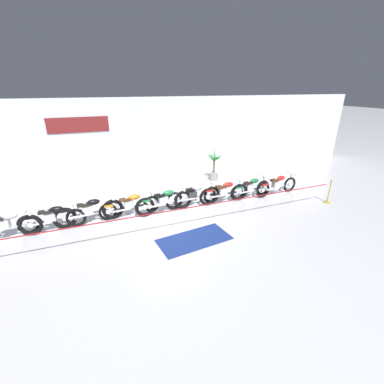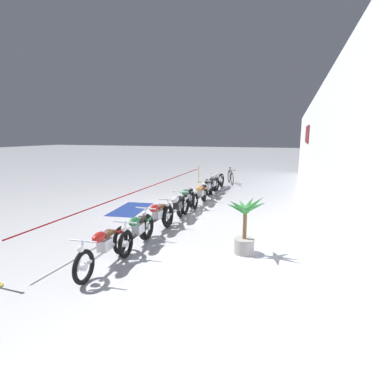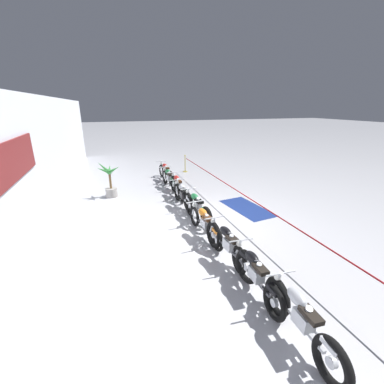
% 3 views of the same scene
% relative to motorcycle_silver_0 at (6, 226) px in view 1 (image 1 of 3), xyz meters
% --- Properties ---
extents(ground_plane, '(120.00, 120.00, 0.00)m').
position_rel_motorcycle_silver_0_xyz_m(ground_plane, '(5.30, -0.57, -0.47)').
color(ground_plane, silver).
extents(back_wall, '(28.00, 0.29, 4.20)m').
position_rel_motorcycle_silver_0_xyz_m(back_wall, '(5.30, 4.56, 1.63)').
color(back_wall, silver).
rests_on(back_wall, ground).
extents(motorcycle_silver_0, '(2.18, 0.62, 0.96)m').
position_rel_motorcycle_silver_0_xyz_m(motorcycle_silver_0, '(0.00, 0.00, 0.00)').
color(motorcycle_silver_0, black).
rests_on(motorcycle_silver_0, ground).
extents(motorcycle_black_1, '(2.21, 0.62, 0.93)m').
position_rel_motorcycle_silver_0_xyz_m(motorcycle_black_1, '(1.36, 0.06, -0.01)').
color(motorcycle_black_1, black).
rests_on(motorcycle_black_1, ground).
extents(motorcycle_black_2, '(2.45, 0.62, 0.98)m').
position_rel_motorcycle_silver_0_xyz_m(motorcycle_black_2, '(2.57, 0.10, 0.01)').
color(motorcycle_black_2, black).
rests_on(motorcycle_black_2, ground).
extents(motorcycle_orange_3, '(2.37, 0.62, 0.92)m').
position_rel_motorcycle_silver_0_xyz_m(motorcycle_orange_3, '(4.05, 0.18, -0.01)').
color(motorcycle_orange_3, black).
rests_on(motorcycle_orange_3, ground).
extents(motorcycle_green_4, '(2.38, 0.62, 0.97)m').
position_rel_motorcycle_silver_0_xyz_m(motorcycle_green_4, '(5.35, -0.02, 0.01)').
color(motorcycle_green_4, black).
rests_on(motorcycle_green_4, ground).
extents(motorcycle_silver_5, '(2.46, 0.62, 0.96)m').
position_rel_motorcycle_silver_0_xyz_m(motorcycle_silver_5, '(6.63, 0.11, -0.00)').
color(motorcycle_silver_5, black).
rests_on(motorcycle_silver_5, ground).
extents(motorcycle_red_6, '(2.28, 0.62, 0.96)m').
position_rel_motorcycle_silver_0_xyz_m(motorcycle_red_6, '(7.99, -0.04, 0.01)').
color(motorcycle_red_6, black).
rests_on(motorcycle_red_6, ground).
extents(motorcycle_green_7, '(2.12, 0.62, 0.93)m').
position_rel_motorcycle_silver_0_xyz_m(motorcycle_green_7, '(9.36, 0.02, -0.00)').
color(motorcycle_green_7, black).
rests_on(motorcycle_green_7, ground).
extents(motorcycle_red_8, '(2.33, 0.62, 0.94)m').
position_rel_motorcycle_silver_0_xyz_m(motorcycle_red_8, '(10.70, -0.12, 0.00)').
color(motorcycle_red_8, black).
rests_on(motorcycle_red_8, ground).
extents(potted_palm_left_of_row, '(1.01, 1.00, 1.64)m').
position_rel_motorcycle_silver_0_xyz_m(potted_palm_left_of_row, '(8.88, 2.82, 0.24)').
color(potted_palm_left_of_row, gray).
rests_on(potted_palm_left_of_row, ground).
extents(stanchion_far_left, '(13.84, 0.28, 1.05)m').
position_rel_motorcycle_silver_0_xyz_m(stanchion_far_left, '(3.67, -1.68, 0.30)').
color(stanchion_far_left, gold).
rests_on(stanchion_far_left, ground).
extents(stanchion_mid_left, '(0.28, 0.28, 1.05)m').
position_rel_motorcycle_silver_0_xyz_m(stanchion_mid_left, '(12.18, -1.68, -0.11)').
color(stanchion_mid_left, gold).
rests_on(stanchion_mid_left, ground).
extents(floor_banner, '(2.52, 1.48, 0.01)m').
position_rel_motorcycle_silver_0_xyz_m(floor_banner, '(5.71, -2.29, -0.47)').
color(floor_banner, navy).
rests_on(floor_banner, ground).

